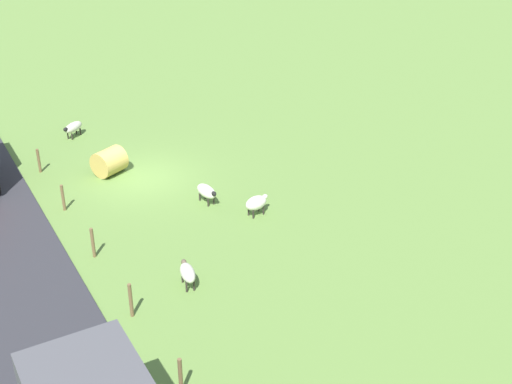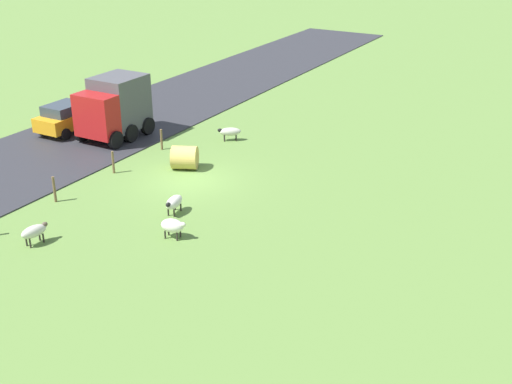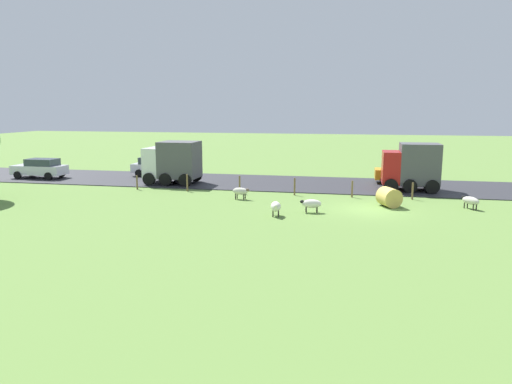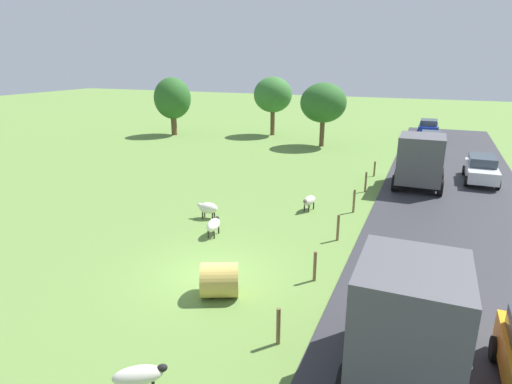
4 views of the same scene
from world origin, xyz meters
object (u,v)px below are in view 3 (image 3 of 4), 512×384
Objects in this scene: sheep_2 at (276,207)px; sheep_3 at (311,204)px; truck_0 at (173,161)px; truck_1 at (412,166)px; car_0 at (40,168)px; sheep_1 at (470,201)px; sheep_0 at (241,191)px; car_3 at (399,173)px; car_1 at (158,166)px; hay_bale_0 at (389,197)px.

sheep_2 is 2.25m from sheep_3.
truck_0 is at bearing 45.63° from sheep_2.
truck_1 reaches higher than car_0.
car_0 is (5.71, 32.69, 0.40)m from sheep_1.
truck_1 is (8.60, -6.35, 1.30)m from sheep_3.
sheep_0 is 12.60m from truck_1.
sheep_3 is 0.32× the size of car_3.
car_3 is (8.62, -10.71, 0.38)m from sheep_0.
car_1 is 1.15× the size of car_3.
car_1 is at bearing 43.74° from sheep_2.
sheep_1 is at bearing -159.36° from car_3.
truck_0 reaches higher than car_3.
hay_bale_0 reaches higher than sheep_2.
sheep_3 is at bearing -110.02° from car_0.
sheep_1 is 11.75m from sheep_2.
sheep_1 is at bearing -90.77° from sheep_0.
truck_1 is 3.25m from car_3.
sheep_2 is at bearing -145.02° from sheep_0.
truck_1 reaches higher than car_3.
car_3 is (3.10, -29.37, 0.01)m from car_0.
truck_0 is 0.92× the size of car_0.
sheep_0 is 13.76m from car_3.
car_3 is at bearing -90.33° from car_1.
car_3 reaches higher than sheep_0.
sheep_3 is 14.14m from truck_0.
car_0 reaches higher than sheep_1.
car_3 reaches higher than sheep_2.
sheep_1 is 6.51m from truck_1.
car_1 is (9.20, 18.84, 0.32)m from hay_bale_0.
sheep_0 is 5.77m from sheep_3.
truck_1 is at bearing -88.53° from truck_0.
sheep_0 is 5.30m from sheep_2.
car_0 is at bearing 87.94° from truck_0.
sheep_2 is 0.28× the size of car_3.
sheep_2 is 15.07m from car_3.
sheep_3 is 13.06m from car_3.
sheep_2 is at bearing 110.71° from sheep_1.
sheep_1 is at bearing -69.29° from sheep_2.
sheep_0 is 14.03m from sheep_1.
truck_0 is at bearing 54.67° from sheep_3.
car_1 is at bearing 38.25° from truck_0.
truck_1 is at bearing -89.95° from car_0.
sheep_1 is 21.34m from truck_0.
car_0 is (9.86, 21.69, 0.37)m from sheep_2.
truck_1 is 0.87× the size of car_1.
sheep_3 is at bearing -55.21° from sheep_2.
sheep_1 is at bearing -86.77° from hay_bale_0.
car_3 is at bearing -83.97° from car_0.
truck_1 is at bearing -98.77° from car_1.
truck_0 is at bearing 101.55° from car_3.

